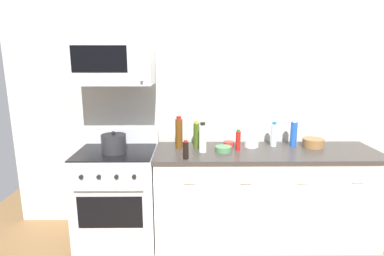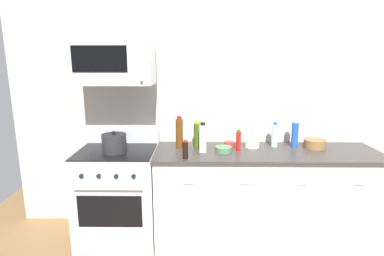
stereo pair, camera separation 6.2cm
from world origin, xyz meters
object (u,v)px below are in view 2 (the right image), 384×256
Objects in this scene: bowl_red_small at (229,144)px; stockpot at (114,143)px; bowl_white_ceramic at (252,144)px; bottle_olive_oil at (197,135)px; range_oven at (119,194)px; bowl_green_glaze at (223,149)px; microwave at (113,62)px; bottle_wine_amber at (179,133)px; bottle_soy_sauce_dark at (185,150)px; bottle_soda_blue at (295,134)px; bottle_vinegar_white at (203,138)px; bottle_hot_sauce_red at (238,141)px; bottle_water_clear at (275,135)px; bowl_wooden_salad at (315,143)px.

stockpot is at bearing -168.95° from bowl_red_small.
bottle_olive_oil is at bearing -176.67° from bowl_white_ceramic.
range_oven is 6.93× the size of bowl_green_glaze.
microwave reaches higher than stockpot.
bottle_wine_amber is at bearing 4.85° from microwave.
bottle_soy_sauce_dark is at bearing -149.98° from bowl_white_ceramic.
bottle_soda_blue is 0.94m from bottle_vinegar_white.
microwave is 1.09m from bottle_vinegar_white.
bowl_red_small is (1.10, 0.12, -0.81)m from microwave.
bowl_white_ceramic is (0.22, -0.03, 0.01)m from bowl_red_small.
bottle_soda_blue is (0.58, 0.14, 0.03)m from bottle_hot_sauce_red.
bottle_soy_sauce_dark is (0.67, -0.29, -0.75)m from microwave.
microwave is 2.61× the size of bottle_vinegar_white.
bottle_vinegar_white is 0.53m from bowl_white_ceramic.
bottle_wine_amber is at bearing 163.29° from bowl_green_glaze.
bottle_soda_blue is at bearing 2.75° from bottle_wine_amber.
bottle_water_clear is 0.75m from bottle_vinegar_white.
bottle_vinegar_white is 1.85× the size of bowl_green_glaze.
bowl_white_ceramic is (-0.43, -0.02, -0.09)m from bottle_soda_blue.
bottle_water_clear is 1.08× the size of stockpot.
bottle_hot_sauce_red is 2.00× the size of bowl_red_small.
range_oven is 4.32× the size of bottle_water_clear.
bowl_red_small is at bearing 176.94° from bowl_wooden_salad.
microwave is 2.10m from bowl_wooden_salad.
microwave is 4.83× the size of bowl_green_glaze.
bottle_hot_sauce_red is 0.64× the size of bottle_wine_amber.
microwave reaches higher than bowl_white_ceramic.
bottle_wine_amber is at bearing -177.25° from bottle_soda_blue.
microwave is 5.17× the size of bowl_white_ceramic.
stockpot is at bearing 164.36° from bottle_soy_sauce_dark.
bowl_green_glaze is (0.35, 0.21, -0.05)m from bottle_soy_sauce_dark.
bowl_green_glaze is (-0.07, -0.19, 0.00)m from bowl_red_small.
bowl_wooden_salad is (0.77, 0.10, -0.05)m from bottle_hot_sauce_red.
bottle_soda_blue is 0.66m from bowl_red_small.
bowl_wooden_salad reaches higher than bowl_white_ceramic.
bowl_green_glaze is 0.67× the size of stockpot.
bowl_red_small is (0.33, 0.06, -0.10)m from bottle_olive_oil.
range_oven is 0.54m from stockpot.
bottle_olive_oil is at bearing 7.50° from range_oven.
range_oven is at bearing -171.64° from bowl_red_small.
range_oven is at bearing -174.23° from bottle_water_clear.
bottle_hot_sauce_red is at bearing -64.25° from bowl_red_small.
bowl_red_small is (0.50, 0.07, -0.13)m from bottle_wine_amber.
stockpot is (-1.75, -0.20, -0.04)m from bottle_soda_blue.
range_oven is at bearing -90.29° from microwave.
bowl_white_ceramic is (0.15, 0.12, -0.06)m from bottle_hot_sauce_red.
bowl_white_ceramic is (1.33, 0.13, 0.49)m from range_oven.
bottle_wine_amber is (0.61, 0.10, 0.60)m from range_oven.
bottle_soy_sauce_dark is at bearing -159.96° from bottle_soda_blue.
bottle_vinegar_white is at bearing -168.48° from bottle_soda_blue.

